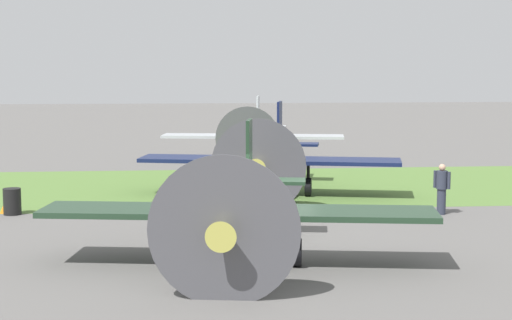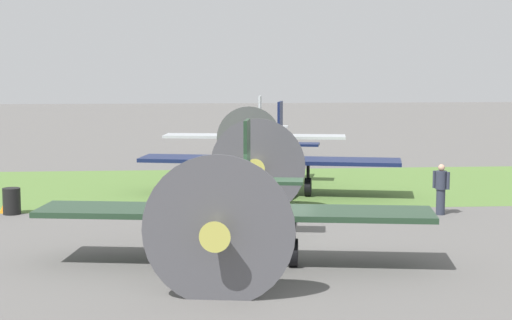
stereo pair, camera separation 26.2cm
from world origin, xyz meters
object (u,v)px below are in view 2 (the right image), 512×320
(fuel_drum, at_px, (12,201))
(runway_marker_cone, at_px, (5,206))
(ground_crew_chief, at_px, (441,188))
(airplane_wingman, at_px, (270,156))
(airplane_trail, at_px, (255,133))
(airplane_lead, at_px, (235,204))

(fuel_drum, xyz_separation_m, runway_marker_cone, (0.30, -0.29, -0.23))
(ground_crew_chief, relative_size, fuel_drum, 1.92)
(airplane_wingman, bearing_deg, fuel_drum, 34.23)
(fuel_drum, relative_size, runway_marker_cone, 2.05)
(fuel_drum, bearing_deg, ground_crew_chief, 174.83)
(airplane_trail, xyz_separation_m, ground_crew_chief, (-5.00, 16.11, -0.52))
(runway_marker_cone, bearing_deg, airplane_wingman, -161.04)
(airplane_trail, bearing_deg, airplane_lead, 93.84)
(airplane_wingman, relative_size, airplane_trail, 1.06)
(ground_crew_chief, bearing_deg, runway_marker_cone, -140.25)
(airplane_lead, height_order, fuel_drum, airplane_lead)
(airplane_lead, bearing_deg, runway_marker_cone, -36.04)
(airplane_wingman, relative_size, runway_marker_cone, 23.33)
(ground_crew_chief, relative_size, runway_marker_cone, 3.93)
(airplane_wingman, distance_m, runway_marker_cone, 10.15)
(airplane_lead, relative_size, runway_marker_cone, 23.25)
(airplane_lead, distance_m, airplane_wingman, 11.08)
(airplane_wingman, bearing_deg, airplane_trail, -78.64)
(runway_marker_cone, bearing_deg, ground_crew_chief, 173.81)
(airplane_wingman, height_order, runway_marker_cone, airplane_wingman)
(ground_crew_chief, bearing_deg, fuel_drum, -139.23)
(airplane_lead, xyz_separation_m, ground_crew_chief, (-7.35, -6.02, -0.60))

